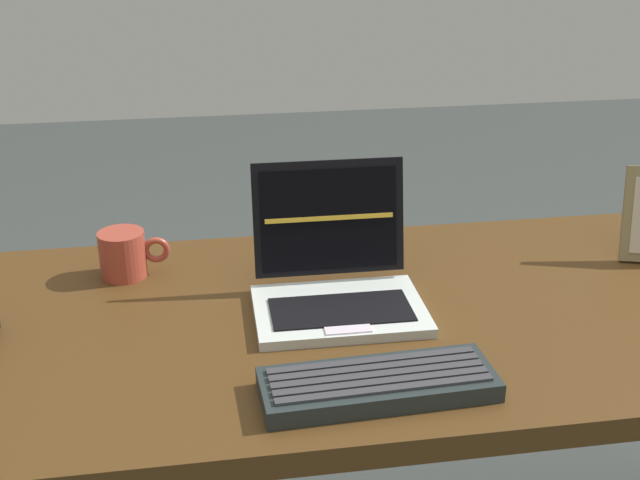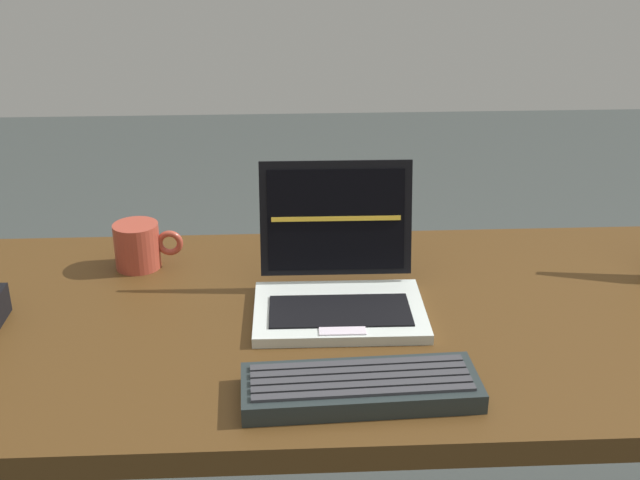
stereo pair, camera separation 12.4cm
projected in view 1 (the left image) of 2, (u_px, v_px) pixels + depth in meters
desk at (389, 343)px, 1.34m from camera, size 1.62×0.68×0.71m
laptop_front at (336, 281)px, 1.31m from camera, size 0.27×0.23×0.22m
external_keyboard at (378, 384)px, 1.09m from camera, size 0.32×0.13×0.03m
coffee_mug at (124, 254)px, 1.41m from camera, size 0.12×0.08×0.08m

